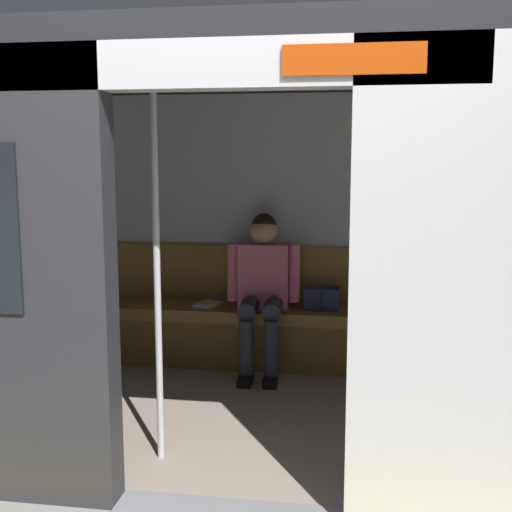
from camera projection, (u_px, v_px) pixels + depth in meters
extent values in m
plane|color=gray|center=(228.00, 511.00, 3.05)|extent=(60.00, 60.00, 0.00)
cube|color=silver|center=(478.00, 297.00, 2.71)|extent=(1.05, 0.12, 2.09)
cube|color=black|center=(482.00, 237.00, 2.66)|extent=(0.58, 0.02, 0.55)
cube|color=silver|center=(225.00, 65.00, 2.75)|extent=(2.11, 0.16, 0.20)
cube|color=#BF3F0C|center=(353.00, 59.00, 2.58)|extent=(0.56, 0.02, 0.12)
cube|color=black|center=(267.00, 65.00, 3.92)|extent=(6.40, 2.61, 0.12)
cube|color=gray|center=(266.00, 410.00, 4.25)|extent=(6.08, 2.45, 0.01)
cube|color=silver|center=(288.00, 228.00, 5.29)|extent=(6.08, 0.10, 2.09)
cube|color=olive|center=(287.00, 274.00, 5.28)|extent=(3.52, 0.06, 0.45)
cube|color=white|center=(267.00, 80.00, 3.94)|extent=(4.48, 0.16, 0.03)
cube|color=gray|center=(228.00, 510.00, 3.05)|extent=(1.05, 0.19, 0.01)
cube|color=olive|center=(284.00, 313.00, 5.11)|extent=(3.03, 0.44, 0.09)
cube|color=brown|center=(280.00, 350.00, 4.95)|extent=(3.03, 0.04, 0.37)
cube|color=pink|center=(264.00, 276.00, 5.07)|extent=(0.39, 0.24, 0.50)
sphere|color=tan|center=(264.00, 231.00, 5.02)|extent=(0.21, 0.21, 0.21)
sphere|color=black|center=(264.00, 226.00, 5.02)|extent=(0.19, 0.19, 0.19)
cylinder|color=pink|center=(294.00, 273.00, 5.01)|extent=(0.08, 0.08, 0.44)
cylinder|color=pink|center=(233.00, 272.00, 5.06)|extent=(0.08, 0.08, 0.44)
cylinder|color=#2D2D38|center=(273.00, 308.00, 4.89)|extent=(0.16, 0.41, 0.14)
cylinder|color=#2D2D38|center=(249.00, 307.00, 4.91)|extent=(0.16, 0.41, 0.14)
cylinder|color=#2D2D38|center=(271.00, 349.00, 4.73)|extent=(0.10, 0.10, 0.42)
cylinder|color=#2D2D38|center=(246.00, 348.00, 4.75)|extent=(0.10, 0.10, 0.42)
cube|color=black|center=(270.00, 381.00, 4.72)|extent=(0.11, 0.23, 0.06)
cube|color=black|center=(245.00, 380.00, 4.74)|extent=(0.11, 0.23, 0.06)
cube|color=#262D4C|center=(322.00, 298.00, 5.04)|extent=(0.26, 0.14, 0.17)
cube|color=#1A2035|center=(321.00, 302.00, 4.97)|extent=(0.02, 0.01, 0.14)
cube|color=silver|center=(208.00, 304.00, 5.17)|extent=(0.21, 0.25, 0.03)
cylinder|color=silver|center=(157.00, 269.00, 3.43)|extent=(0.04, 0.04, 2.07)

